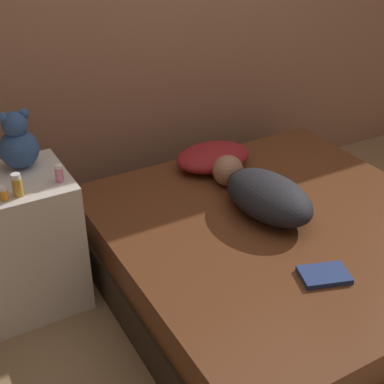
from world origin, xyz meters
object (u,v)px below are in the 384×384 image
Objects in this scene: pillow at (213,157)px; person_lying at (263,193)px; bottle_pink at (59,173)px; bottle_amber at (17,185)px; bottle_orange at (4,194)px; book at (324,275)px; teddy_bear at (18,143)px.

person_lying reaches higher than pillow.
person_lying is 1.05m from bottle_pink.
pillow is 4.32× the size of bottle_amber.
bottle_pink is (0.26, 0.04, 0.01)m from bottle_orange.
bottle_orange is 0.70× the size of bottle_pink.
bottle_amber is (-1.18, 0.25, 0.25)m from person_lying.
bottle_pink reaches higher than book.
bottle_pink is at bearing -63.84° from teddy_bear.
pillow is at bearing 14.31° from bottle_pink.
person_lying is (-0.02, -0.54, 0.03)m from pillow.
teddy_bear is 4.71× the size of bottle_orange.
person_lying is at bearing 80.57° from book.
book is (0.88, -0.88, -0.33)m from bottle_pink.
bottle_orange is at bearing -166.77° from pillow.
pillow is at bearing 0.96° from teddy_bear.
teddy_bear is at bearing -179.04° from pillow.
teddy_bear is 2.70× the size of bottle_amber.
teddy_bear is 1.55m from book.
bottle_amber is 0.44× the size of book.
teddy_bear is (-1.12, -0.02, 0.36)m from pillow.
person_lying is at bearing -92.46° from pillow.
teddy_bear is 0.28m from bottle_pink.
person_lying is 1.23m from bottle_amber.
teddy_bear is 0.29m from bottle_amber.
person_lying is 8.33× the size of bottle_pink.
bottle_pink is at bearing 134.86° from book.
bottle_amber is 1.75× the size of bottle_orange.
pillow is 1.89× the size of book.
person_lying is 11.90× the size of bottle_orange.
bottle_orange is 0.27m from bottle_pink.
bottle_orange reaches higher than pillow.
pillow is 1.27m from bottle_amber.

